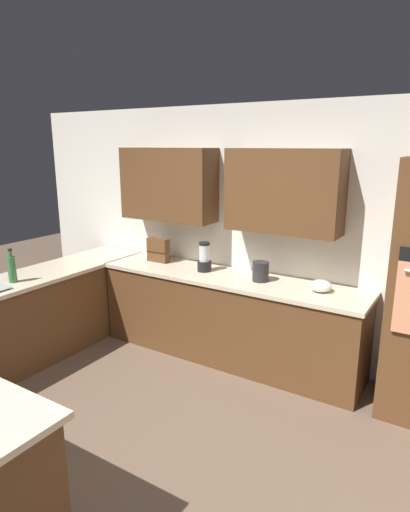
# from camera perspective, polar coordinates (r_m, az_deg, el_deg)

# --- Properties ---
(ground_plane) EXTENTS (14.00, 14.00, 0.00)m
(ground_plane) POSITION_cam_1_polar(r_m,az_deg,el_deg) (3.56, -10.62, -24.08)
(ground_plane) COLOR brown
(wall_back) EXTENTS (6.00, 0.44, 2.60)m
(wall_back) POSITION_cam_1_polar(r_m,az_deg,el_deg) (4.58, 5.30, 4.66)
(wall_back) COLOR white
(wall_back) RESTS_ON ground
(lower_cabinets_back) EXTENTS (2.80, 0.60, 0.86)m
(lower_cabinets_back) POSITION_cam_1_polar(r_m,az_deg,el_deg) (4.60, 2.91, -8.24)
(lower_cabinets_back) COLOR brown
(lower_cabinets_back) RESTS_ON ground
(countertop_back) EXTENTS (2.84, 0.64, 0.04)m
(countertop_back) POSITION_cam_1_polar(r_m,az_deg,el_deg) (4.45, 2.98, -2.89)
(countertop_back) COLOR beige
(countertop_back) RESTS_ON lower_cabinets_back
(lower_cabinets_side) EXTENTS (0.60, 2.90, 0.86)m
(lower_cabinets_side) POSITION_cam_1_polar(r_m,az_deg,el_deg) (4.89, -22.44, -7.99)
(lower_cabinets_side) COLOR brown
(lower_cabinets_side) RESTS_ON ground
(countertop_side) EXTENTS (0.64, 2.94, 0.04)m
(countertop_side) POSITION_cam_1_polar(r_m,az_deg,el_deg) (4.74, -22.96, -2.94)
(countertop_side) COLOR beige
(countertop_side) RESTS_ON lower_cabinets_side
(blender) EXTENTS (0.15, 0.15, 0.31)m
(blender) POSITION_cam_1_polar(r_m,az_deg,el_deg) (4.58, -0.08, -0.37)
(blender) COLOR black
(blender) RESTS_ON countertop_back
(mixing_bowl) EXTENTS (0.20, 0.20, 0.11)m
(mixing_bowl) POSITION_cam_1_polar(r_m,az_deg,el_deg) (4.10, 14.90, -3.80)
(mixing_bowl) COLOR white
(mixing_bowl) RESTS_ON countertop_back
(spice_rack) EXTENTS (0.26, 0.11, 0.27)m
(spice_rack) POSITION_cam_1_polar(r_m,az_deg,el_deg) (4.98, -6.13, 0.78)
(spice_rack) COLOR brown
(spice_rack) RESTS_ON countertop_back
(kettle) EXTENTS (0.16, 0.16, 0.19)m
(kettle) POSITION_cam_1_polar(r_m,az_deg,el_deg) (4.29, 7.29, -2.02)
(kettle) COLOR #262628
(kettle) RESTS_ON countertop_back
(dish_soap_bottle) EXTENTS (0.08, 0.08, 0.33)m
(dish_soap_bottle) POSITION_cam_1_polar(r_m,az_deg,el_deg) (4.60, -23.94, -1.50)
(dish_soap_bottle) COLOR #336B38
(dish_soap_bottle) RESTS_ON countertop_side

